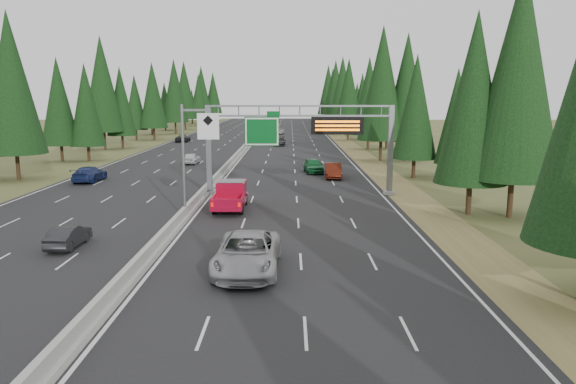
{
  "coord_description": "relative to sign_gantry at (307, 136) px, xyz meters",
  "views": [
    {
      "loc": [
        7.43,
        -13.84,
        8.59
      ],
      "look_at": [
        7.31,
        20.0,
        2.83
      ],
      "focal_mm": 35.0,
      "sensor_mm": 36.0,
      "label": 1
    }
  ],
  "objects": [
    {
      "name": "car_ahead_far",
      "position": [
        -5.39,
        101.01,
        -4.41
      ],
      "size": [
        2.05,
        4.64,
        1.55
      ],
      "primitive_type": "imported",
      "rotation": [
        0.0,
        0.0,
        -0.05
      ],
      "color": "black",
      "rests_on": "road"
    },
    {
      "name": "tree_row_left",
      "position": [
        -30.58,
        48.97,
        3.8
      ],
      "size": [
        10.94,
        241.43,
        18.38
      ],
      "color": "black",
      "rests_on": "ground"
    },
    {
      "name": "car_onc_far",
      "position": [
        -21.94,
        58.52,
        -4.5
      ],
      "size": [
        2.32,
        4.96,
        1.37
      ],
      "primitive_type": "imported",
      "rotation": [
        0.0,
        0.0,
        3.15
      ],
      "color": "black",
      "rests_on": "road"
    },
    {
      "name": "car_ahead_white",
      "position": [
        -4.04,
        80.78,
        -4.53
      ],
      "size": [
        2.58,
        4.89,
        1.31
      ],
      "primitive_type": "imported",
      "rotation": [
        0.0,
        0.0,
        -0.09
      ],
      "color": "#B7B7B7",
      "rests_on": "road"
    },
    {
      "name": "median_barrier",
      "position": [
        -8.92,
        45.12,
        -4.85
      ],
      "size": [
        0.7,
        260.0,
        0.85
      ],
      "color": "gray",
      "rests_on": "road"
    },
    {
      "name": "tree_row_right",
      "position": [
        12.17,
        38.04,
        3.91
      ],
      "size": [
        11.08,
        237.64,
        18.7
      ],
      "color": "black",
      "rests_on": "ground"
    },
    {
      "name": "car_onc_blue",
      "position": [
        -21.84,
        7.55,
        -4.41
      ],
      "size": [
        2.27,
        5.42,
        1.56
      ],
      "primitive_type": "imported",
      "rotation": [
        0.0,
        0.0,
        3.13
      ],
      "color": "navy",
      "rests_on": "road"
    },
    {
      "name": "shoulder_left",
      "position": [
        -26.72,
        45.12,
        -5.24
      ],
      "size": [
        3.6,
        260.0,
        0.06
      ],
      "primitive_type": "cube",
      "color": "#445025",
      "rests_on": "ground"
    },
    {
      "name": "red_pickup",
      "position": [
        -6.04,
        -6.14,
        -4.05
      ],
      "size": [
        2.26,
        6.33,
        2.06
      ],
      "color": "black",
      "rests_on": "road"
    },
    {
      "name": "silver_minivan",
      "position": [
        -3.58,
        -22.1,
        -4.26
      ],
      "size": [
        3.22,
        6.74,
        1.85
      ],
      "primitive_type": "imported",
      "rotation": [
        0.0,
        0.0,
        -0.02
      ],
      "color": "#9B9B9F",
      "rests_on": "road"
    },
    {
      "name": "hov_sign_pole",
      "position": [
        -8.33,
        -9.92,
        -0.54
      ],
      "size": [
        2.8,
        0.5,
        8.0
      ],
      "color": "slate",
      "rests_on": "road"
    },
    {
      "name": "car_onc_white",
      "position": [
        -14.1,
        22.98,
        -4.49
      ],
      "size": [
        1.93,
        4.23,
        1.41
      ],
      "primitive_type": "imported",
      "rotation": [
        0.0,
        0.0,
        3.08
      ],
      "color": "silver",
      "rests_on": "road"
    },
    {
      "name": "sign_gantry",
      "position": [
        0.0,
        0.0,
        0.0
      ],
      "size": [
        16.75,
        0.98,
        7.8
      ],
      "color": "slate",
      "rests_on": "road"
    },
    {
      "name": "car_onc_near",
      "position": [
        -14.17,
        -17.6,
        -4.55
      ],
      "size": [
        1.43,
        3.89,
        1.27
      ],
      "primitive_type": "imported",
      "rotation": [
        0.0,
        0.0,
        3.12
      ],
      "color": "black",
      "rests_on": "road"
    },
    {
      "name": "car_ahead_dkgrey",
      "position": [
        -3.35,
        50.37,
        -4.46
      ],
      "size": [
        2.21,
        5.07,
        1.45
      ],
      "primitive_type": "imported",
      "rotation": [
        0.0,
        0.0,
        -0.04
      ],
      "color": "black",
      "rests_on": "road"
    },
    {
      "name": "shoulder_right",
      "position": [
        8.88,
        45.12,
        -5.24
      ],
      "size": [
        3.6,
        260.0,
        0.06
      ],
      "primitive_type": "cube",
      "color": "olive",
      "rests_on": "ground"
    },
    {
      "name": "road",
      "position": [
        -8.92,
        45.12,
        -5.23
      ],
      "size": [
        32.0,
        260.0,
        0.08
      ],
      "primitive_type": "cube",
      "color": "black",
      "rests_on": "ground"
    },
    {
      "name": "car_ahead_dkred",
      "position": [
        3.11,
        10.12,
        -4.4
      ],
      "size": [
        1.89,
        4.86,
        1.58
      ],
      "primitive_type": "imported",
      "rotation": [
        0.0,
        0.0,
        -0.05
      ],
      "color": "#4C160A",
      "rests_on": "road"
    },
    {
      "name": "car_ahead_green",
      "position": [
        1.17,
        14.37,
        -4.37
      ],
      "size": [
        2.36,
        4.97,
        1.64
      ],
      "primitive_type": "imported",
      "rotation": [
        0.0,
        0.0,
        0.09
      ],
      "color": "#155D2E",
      "rests_on": "road"
    }
  ]
}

